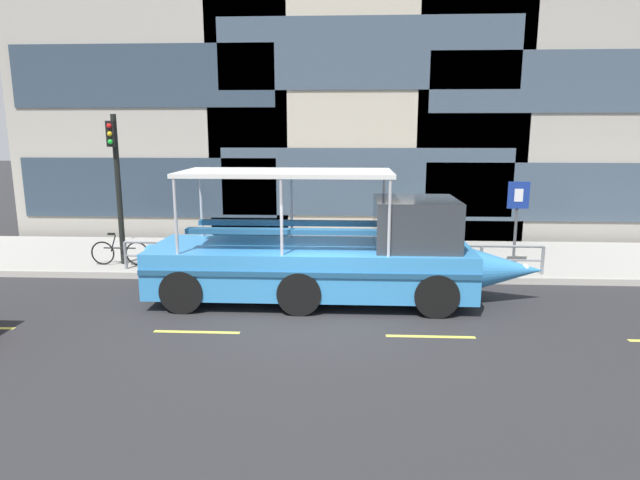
# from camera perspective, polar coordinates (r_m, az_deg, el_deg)

# --- Properties ---
(ground_plane) EXTENTS (120.00, 120.00, 0.00)m
(ground_plane) POSITION_cam_1_polar(r_m,az_deg,el_deg) (12.10, -0.53, -8.33)
(ground_plane) COLOR #2B2B2D
(sidewalk) EXTENTS (32.00, 4.80, 0.18)m
(sidewalk) POSITION_cam_1_polar(r_m,az_deg,el_deg) (17.45, 0.61, -1.80)
(sidewalk) COLOR #A8A59E
(sidewalk) RESTS_ON ground_plane
(curb_edge) EXTENTS (32.00, 0.18, 0.18)m
(curb_edge) POSITION_cam_1_polar(r_m,az_deg,el_deg) (15.04, 0.20, -3.98)
(curb_edge) COLOR #B2ADA3
(curb_edge) RESTS_ON ground_plane
(lane_centreline) EXTENTS (25.80, 0.12, 0.01)m
(lane_centreline) POSITION_cam_1_polar(r_m,az_deg,el_deg) (11.26, -0.81, -9.87)
(lane_centreline) COLOR #DBD64C
(lane_centreline) RESTS_ON ground_plane
(curb_guardrail) EXTENTS (11.82, 0.09, 0.82)m
(curb_guardrail) POSITION_cam_1_polar(r_m,az_deg,el_deg) (15.20, 1.05, -1.33)
(curb_guardrail) COLOR gray
(curb_guardrail) RESTS_ON sidewalk
(traffic_light_pole) EXTENTS (0.24, 0.46, 4.36)m
(traffic_light_pole) POSITION_cam_1_polar(r_m,az_deg,el_deg) (16.81, -20.59, 6.37)
(traffic_light_pole) COLOR black
(traffic_light_pole) RESTS_ON sidewalk
(parking_sign) EXTENTS (0.60, 0.12, 2.50)m
(parking_sign) POSITION_cam_1_polar(r_m,az_deg,el_deg) (16.34, 20.02, 2.99)
(parking_sign) COLOR #4C4F54
(parking_sign) RESTS_ON sidewalk
(leaned_bicycle) EXTENTS (1.74, 0.46, 0.96)m
(leaned_bicycle) POSITION_cam_1_polar(r_m,az_deg,el_deg) (17.04, -20.29, -1.23)
(leaned_bicycle) COLOR black
(leaned_bicycle) RESTS_ON sidewalk
(duck_tour_boat) EXTENTS (9.55, 2.50, 3.16)m
(duck_tour_boat) POSITION_cam_1_polar(r_m,az_deg,el_deg) (13.13, 1.55, -1.89)
(duck_tour_boat) COLOR #388CD1
(duck_tour_boat) RESTS_ON ground_plane
(pedestrian_near_bow) EXTENTS (0.48, 0.27, 1.71)m
(pedestrian_near_bow) POSITION_cam_1_polar(r_m,az_deg,el_deg) (16.58, 12.41, 1.19)
(pedestrian_near_bow) COLOR #47423D
(pedestrian_near_bow) RESTS_ON sidewalk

